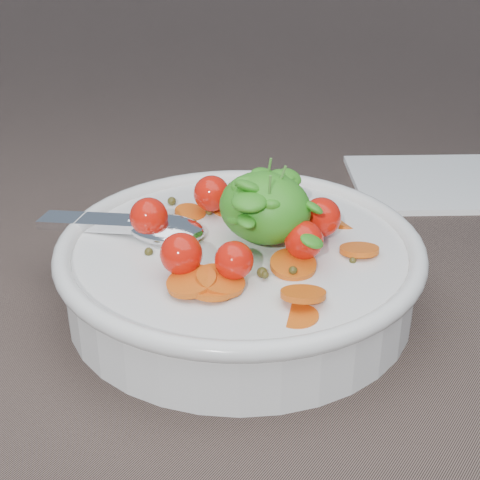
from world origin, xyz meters
The scene contains 3 objects.
ground centered at (0.00, 0.00, 0.00)m, with size 6.00×6.00×0.00m, color brown.
bowl centered at (-0.03, -0.03, 0.03)m, with size 0.28×0.26×0.11m.
napkin centered at (0.01, 0.26, 0.00)m, with size 0.16×0.14×0.01m, color white.
Camera 1 is at (0.23, -0.41, 0.29)m, focal length 55.00 mm.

